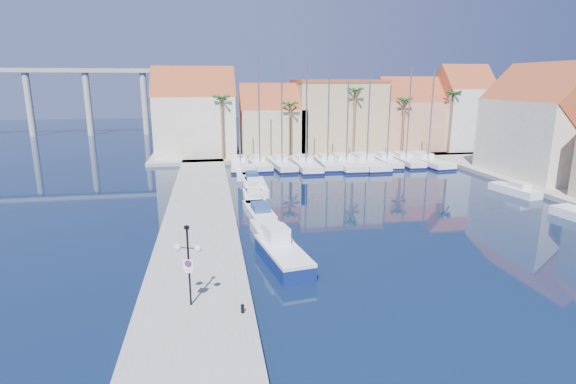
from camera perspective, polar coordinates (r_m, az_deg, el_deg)
ground at (r=28.22m, az=7.33°, el=-10.80°), size 260.00×260.00×0.00m
quay_west at (r=39.66m, az=-11.12°, el=-3.22°), size 6.00×77.00×0.50m
shore_north at (r=75.48m, az=3.95°, el=5.10°), size 54.00×16.00×0.50m
lamp_post at (r=23.27m, az=-12.57°, el=-7.64°), size 1.42×0.70×4.31m
bollard at (r=23.19m, az=-5.80°, el=-14.54°), size 0.18×0.18×0.44m
fishing_boat at (r=29.76m, az=-0.73°, el=-7.78°), size 3.15×6.68×2.25m
motorboat_west_0 at (r=33.92m, az=-2.12°, el=-5.45°), size 2.68×6.65×1.40m
motorboat_west_1 at (r=39.83m, az=-3.67°, el=-2.51°), size 2.50×6.25×1.40m
motorboat_west_2 at (r=44.49m, az=-4.32°, el=-0.77°), size 2.08×6.13×1.40m
motorboat_west_3 at (r=49.55m, az=-4.22°, el=0.75°), size 2.53×7.48×1.40m
motorboat_west_4 at (r=53.42m, az=-4.67°, el=1.71°), size 2.04×5.70×1.40m
motorboat_west_5 at (r=57.81m, az=-5.34°, el=2.63°), size 2.79×7.46×1.40m
motorboat_east_1 at (r=53.63m, az=26.89°, el=0.28°), size 2.78×5.88×1.40m
sailboat_0 at (r=62.52m, az=-6.06°, el=3.55°), size 3.02×8.85×12.00m
sailboat_1 at (r=62.58m, az=-3.68°, el=3.67°), size 2.94×8.56×14.91m
sailboat_2 at (r=62.32m, az=-0.89°, el=3.62°), size 3.26×9.53×14.78m
sailboat_3 at (r=62.26m, az=2.18°, el=3.57°), size 2.90×10.76×13.98m
sailboat_4 at (r=63.56m, az=4.93°, el=3.74°), size 2.93×9.44×12.10m
sailboat_5 at (r=64.05m, az=7.23°, el=3.73°), size 3.26×11.68×11.80m
sailboat_6 at (r=64.94m, az=9.74°, el=3.78°), size 3.42×12.05×12.92m
sailboat_7 at (r=66.33m, az=12.31°, el=3.89°), size 2.99×9.08×11.20m
sailboat_8 at (r=67.45m, az=14.55°, el=3.95°), size 2.52×9.35×14.01m
sailboat_9 at (r=68.06m, az=17.04°, el=3.84°), size 3.75×11.21×13.19m
building_0 at (r=71.66m, az=-11.72°, el=9.43°), size 12.30×9.00×13.50m
building_1 at (r=72.40m, az=-2.03°, el=8.78°), size 10.30×8.00×11.00m
building_2 at (r=75.58m, az=6.27°, el=9.65°), size 14.20×10.20×11.50m
building_3 at (r=78.84m, az=14.99°, el=9.15°), size 10.30×8.00×12.00m
building_4 at (r=82.07m, az=21.13°, el=9.64°), size 8.30×8.00×14.00m
building_6 at (r=62.93m, az=29.74°, el=7.33°), size 9.00×14.30×13.50m
palm_0 at (r=66.52m, az=-8.43°, el=11.45°), size 2.60×2.60×10.15m
palm_1 at (r=67.58m, az=0.25°, el=10.83°), size 2.60×2.60×9.15m
palm_2 at (r=69.96m, az=8.54°, el=12.33°), size 2.60×2.60×11.15m
palm_3 at (r=72.90m, az=14.59°, el=10.99°), size 2.60×2.60×9.65m
palm_4 at (r=76.49m, az=20.22°, el=11.42°), size 2.60×2.60×10.65m
viaduct at (r=110.94m, az=-26.80°, el=11.67°), size 48.00×2.20×14.45m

